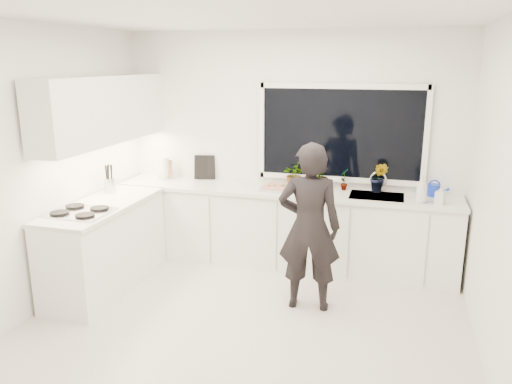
% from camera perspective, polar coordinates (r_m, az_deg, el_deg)
% --- Properties ---
extents(floor, '(4.00, 3.50, 0.02)m').
position_cam_1_polar(floor, '(4.78, -1.05, -14.79)').
color(floor, beige).
rests_on(floor, ground).
extents(wall_back, '(4.00, 0.02, 2.70)m').
position_cam_1_polar(wall_back, '(5.95, 3.85, 5.04)').
color(wall_back, white).
rests_on(wall_back, ground).
extents(wall_left, '(0.02, 3.50, 2.70)m').
position_cam_1_polar(wall_left, '(5.22, -22.74, 2.57)').
color(wall_left, white).
rests_on(wall_left, ground).
extents(wall_right, '(0.02, 3.50, 2.70)m').
position_cam_1_polar(wall_right, '(4.18, 26.25, -0.63)').
color(wall_right, white).
rests_on(wall_right, ground).
extents(ceiling, '(4.00, 3.50, 0.02)m').
position_cam_1_polar(ceiling, '(4.18, -1.24, 19.70)').
color(ceiling, white).
rests_on(ceiling, wall_back).
extents(window, '(1.80, 0.02, 1.00)m').
position_cam_1_polar(window, '(5.79, 9.66, 6.61)').
color(window, black).
rests_on(window, wall_back).
extents(base_cabinets_back, '(3.92, 0.58, 0.88)m').
position_cam_1_polar(base_cabinets_back, '(5.88, 3.06, -4.21)').
color(base_cabinets_back, white).
rests_on(base_cabinets_back, floor).
extents(base_cabinets_left, '(0.58, 1.60, 0.88)m').
position_cam_1_polar(base_cabinets_left, '(5.55, -16.81, -6.05)').
color(base_cabinets_left, white).
rests_on(base_cabinets_left, floor).
extents(countertop_back, '(3.94, 0.62, 0.04)m').
position_cam_1_polar(countertop_back, '(5.74, 3.10, 0.10)').
color(countertop_back, silver).
rests_on(countertop_back, base_cabinets_back).
extents(countertop_left, '(0.62, 1.60, 0.04)m').
position_cam_1_polar(countertop_left, '(5.41, -17.16, -1.48)').
color(countertop_left, silver).
rests_on(countertop_left, base_cabinets_left).
extents(upper_cabinets, '(0.34, 2.10, 0.70)m').
position_cam_1_polar(upper_cabinets, '(5.59, -17.00, 8.99)').
color(upper_cabinets, white).
rests_on(upper_cabinets, wall_left).
extents(sink, '(0.58, 0.42, 0.14)m').
position_cam_1_polar(sink, '(5.63, 13.59, -0.91)').
color(sink, silver).
rests_on(sink, countertop_back).
extents(faucet, '(0.03, 0.03, 0.22)m').
position_cam_1_polar(faucet, '(5.79, 13.78, 1.13)').
color(faucet, silver).
rests_on(faucet, countertop_back).
extents(stovetop, '(0.56, 0.48, 0.03)m').
position_cam_1_polar(stovetop, '(5.13, -19.48, -2.12)').
color(stovetop, black).
rests_on(stovetop, countertop_left).
extents(person, '(0.64, 0.45, 1.64)m').
position_cam_1_polar(person, '(4.77, 6.10, -4.05)').
color(person, black).
rests_on(person, floor).
extents(pizza_tray, '(0.53, 0.41, 0.03)m').
position_cam_1_polar(pizza_tray, '(5.71, 3.26, 0.38)').
color(pizza_tray, '#BCBDC1').
rests_on(pizza_tray, countertop_back).
extents(pizza, '(0.49, 0.36, 0.01)m').
position_cam_1_polar(pizza, '(5.71, 3.26, 0.54)').
color(pizza, '#AC3716').
rests_on(pizza, pizza_tray).
extents(watering_can, '(0.18, 0.18, 0.13)m').
position_cam_1_polar(watering_can, '(5.77, 19.67, 0.19)').
color(watering_can, '#142FC0').
rests_on(watering_can, countertop_back).
extents(paper_towel_roll, '(0.11, 0.11, 0.26)m').
position_cam_1_polar(paper_towel_roll, '(6.32, -10.38, 2.62)').
color(paper_towel_roll, silver).
rests_on(paper_towel_roll, countertop_back).
extents(knife_block, '(0.16, 0.14, 0.22)m').
position_cam_1_polar(knife_block, '(6.35, -10.13, 2.52)').
color(knife_block, '#9D6B49').
rests_on(knife_block, countertop_back).
extents(utensil_crock, '(0.17, 0.17, 0.16)m').
position_cam_1_polar(utensil_crock, '(5.84, -16.35, 0.78)').
color(utensil_crock, '#B8B8BD').
rests_on(utensil_crock, countertop_left).
extents(picture_frame_large, '(0.21, 0.10, 0.28)m').
position_cam_1_polar(picture_frame_large, '(6.24, -5.73, 2.74)').
color(picture_frame_large, black).
rests_on(picture_frame_large, countertop_back).
extents(picture_frame_small, '(0.25, 0.07, 0.30)m').
position_cam_1_polar(picture_frame_small, '(6.25, -5.93, 2.84)').
color(picture_frame_small, black).
rests_on(picture_frame_small, countertop_back).
extents(herb_plants, '(1.23, 0.32, 0.34)m').
position_cam_1_polar(herb_plants, '(5.79, 7.63, 1.89)').
color(herb_plants, '#26662D').
rests_on(herb_plants, countertop_back).
extents(soap_bottles, '(0.31, 0.12, 0.29)m').
position_cam_1_polar(soap_bottles, '(5.45, 19.01, 0.15)').
color(soap_bottles, '#D8BF66').
rests_on(soap_bottles, countertop_back).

